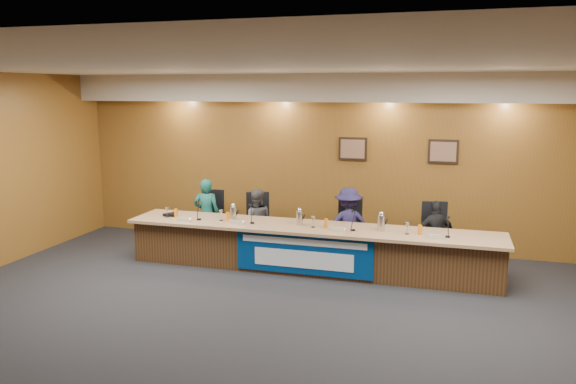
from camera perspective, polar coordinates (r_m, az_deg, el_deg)
name	(u,v)px	position (r m, az deg, el deg)	size (l,w,h in m)	color
floor	(262,328)	(7.18, -2.67, -13.65)	(10.00, 10.00, 0.00)	black
ceiling	(260,64)	(6.56, -2.91, 12.81)	(10.00, 8.00, 0.04)	silver
wall_back	(332,161)	(10.50, 4.45, 3.12)	(10.00, 0.04, 3.20)	brown
soffit	(330,88)	(10.17, 4.25, 10.52)	(10.00, 0.50, 0.50)	beige
dais_body	(310,249)	(9.22, 2.24, -5.82)	(6.00, 0.80, 0.70)	#442A15
dais_top	(309,228)	(9.08, 2.17, -3.63)	(6.10, 0.95, 0.05)	#9F7752
banner	(303,254)	(8.83, 1.57, -6.35)	(2.20, 0.02, 0.65)	navy
banner_text_upper	(303,242)	(8.76, 1.55, -5.12)	(2.00, 0.01, 0.10)	silver
banner_text_lower	(303,260)	(8.84, 1.54, -6.87)	(1.60, 0.01, 0.28)	silver
wall_photo_left	(353,149)	(10.36, 6.60, 4.38)	(0.52, 0.04, 0.42)	black
wall_photo_right	(443,152)	(10.21, 15.50, 3.99)	(0.52, 0.04, 0.42)	black
panelist_a	(207,214)	(10.39, -8.27, -2.27)	(0.48, 0.32, 1.33)	#135046
panelist_b	(256,222)	(10.05, -3.26, -3.04)	(0.58, 0.45, 1.18)	#454348
panelist_c	(348,225)	(9.61, 6.14, -3.36)	(0.84, 0.48, 1.29)	#1D193C
panelist_d	(436,235)	(9.49, 14.77, -4.28)	(0.67, 0.28, 1.15)	black
office_chair_a	(209,223)	(10.52, -8.01, -3.14)	(0.48, 0.48, 0.08)	black
office_chair_b	(258,227)	(10.17, -3.06, -3.52)	(0.48, 0.48, 0.08)	black
office_chair_c	(349,233)	(9.75, 6.23, -4.18)	(0.48, 0.48, 0.08)	black
office_chair_d	(436,239)	(9.61, 14.76, -4.68)	(0.48, 0.48, 0.08)	black
nameplate_a	(183,219)	(9.53, -10.64, -2.69)	(0.24, 0.06, 0.09)	white
microphone_a	(199,219)	(9.61, -9.00, -2.75)	(0.07, 0.07, 0.02)	black
juice_glass_a	(176,213)	(9.84, -11.31, -2.12)	(0.06, 0.06, 0.15)	orange
water_glass_a	(167,212)	(9.88, -12.19, -2.02)	(0.08, 0.08, 0.18)	silver
nameplate_b	(236,221)	(9.22, -5.32, -2.99)	(0.24, 0.06, 0.09)	white
microphone_b	(252,223)	(9.25, -3.66, -3.14)	(0.07, 0.07, 0.02)	black
juice_glass_b	(228,217)	(9.45, -6.14, -2.50)	(0.06, 0.06, 0.15)	orange
water_glass_b	(221,215)	(9.48, -6.80, -2.37)	(0.08, 0.08, 0.18)	silver
nameplate_c	(337,229)	(8.72, 4.98, -3.77)	(0.24, 0.06, 0.09)	white
microphone_c	(353,230)	(8.82, 6.63, -3.86)	(0.07, 0.07, 0.02)	black
juice_glass_c	(326,223)	(8.94, 3.90, -3.20)	(0.06, 0.06, 0.15)	orange
water_glass_c	(313,222)	(8.96, 2.56, -3.06)	(0.08, 0.08, 0.18)	silver
nameplate_d	(436,236)	(8.55, 14.81, -4.38)	(0.24, 0.06, 0.09)	white
microphone_d	(448,237)	(8.71, 15.91, -4.39)	(0.07, 0.07, 0.02)	black
juice_glass_d	(420,230)	(8.76, 13.26, -3.75)	(0.06, 0.06, 0.15)	orange
water_glass_d	(407,228)	(8.73, 12.01, -3.65)	(0.08, 0.08, 0.18)	silver
carafe_left	(233,214)	(9.47, -5.57, -2.19)	(0.11, 0.11, 0.23)	silver
carafe_mid	(300,218)	(9.11, 1.18, -2.67)	(0.11, 0.11, 0.23)	silver
carafe_right	(381,223)	(8.84, 9.45, -3.14)	(0.12, 0.12, 0.25)	silver
speakerphone	(172,215)	(9.98, -11.71, -2.26)	(0.32, 0.32, 0.05)	black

